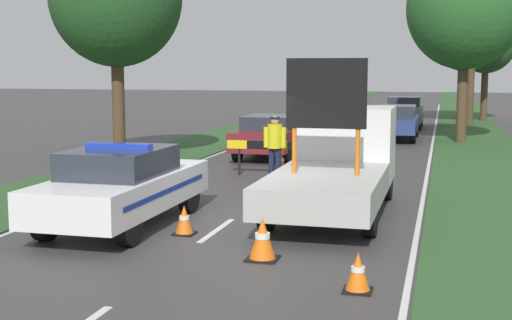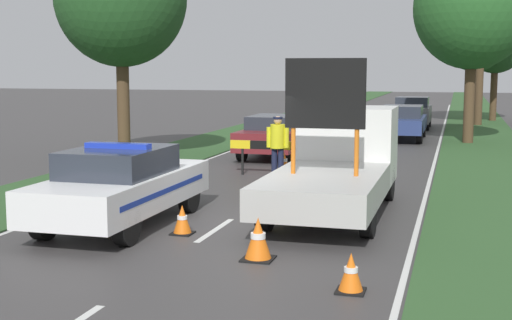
% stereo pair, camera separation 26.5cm
% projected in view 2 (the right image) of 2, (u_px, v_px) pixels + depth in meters
% --- Properties ---
extents(ground_plane, '(160.00, 160.00, 0.00)m').
position_uv_depth(ground_plane, '(225.00, 223.00, 14.02)').
color(ground_plane, '#3D3A3A').
extents(lane_markings, '(7.42, 66.51, 0.01)m').
position_uv_depth(lane_markings, '(343.00, 145.00, 28.13)').
color(lane_markings, silver).
rests_on(lane_markings, ground).
extents(grass_verge_left, '(3.16, 120.00, 0.03)m').
position_uv_depth(grass_verge_left, '(250.00, 131.00, 34.55)').
color(grass_verge_left, '#2D5128').
rests_on(grass_verge_left, ground).
extents(grass_verge_right, '(3.16, 120.00, 0.03)m').
position_uv_depth(grass_verge_right, '(480.00, 136.00, 31.66)').
color(grass_verge_right, '#2D5128').
rests_on(grass_verge_right, ground).
extents(police_car, '(1.86, 4.86, 1.62)m').
position_uv_depth(police_car, '(122.00, 185.00, 13.77)').
color(police_car, white).
rests_on(police_car, ground).
extents(work_truck, '(2.16, 5.95, 3.22)m').
position_uv_depth(work_truck, '(338.00, 162.00, 15.36)').
color(work_truck, white).
rests_on(work_truck, ground).
extents(road_barrier, '(3.54, 0.08, 0.99)m').
position_uv_depth(road_barrier, '(291.00, 148.00, 19.94)').
color(road_barrier, black).
rests_on(road_barrier, ground).
extents(police_officer, '(0.63, 0.40, 1.74)m').
position_uv_depth(police_officer, '(278.00, 142.00, 19.38)').
color(police_officer, '#191E38').
rests_on(police_officer, ground).
extents(pedestrian_civilian, '(0.59, 0.38, 1.65)m').
position_uv_depth(pedestrian_civilian, '(308.00, 147.00, 18.83)').
color(pedestrian_civilian, '#191E38').
rests_on(pedestrian_civilian, ground).
extents(traffic_cone_near_police, '(0.39, 0.39, 0.54)m').
position_uv_depth(traffic_cone_near_police, '(182.00, 220.00, 13.08)').
color(traffic_cone_near_police, black).
rests_on(traffic_cone_near_police, ground).
extents(traffic_cone_centre_front, '(0.48, 0.48, 0.67)m').
position_uv_depth(traffic_cone_centre_front, '(283.00, 162.00, 20.71)').
color(traffic_cone_centre_front, black).
rests_on(traffic_cone_centre_front, ground).
extents(traffic_cone_near_truck, '(0.50, 0.50, 0.69)m').
position_uv_depth(traffic_cone_near_truck, '(258.00, 239.00, 11.31)').
color(traffic_cone_near_truck, black).
rests_on(traffic_cone_near_truck, ground).
extents(traffic_cone_behind_barrier, '(0.40, 0.40, 0.55)m').
position_uv_depth(traffic_cone_behind_barrier, '(351.00, 273.00, 9.68)').
color(traffic_cone_behind_barrier, black).
rests_on(traffic_cone_behind_barrier, ground).
extents(queued_car_wagon_maroon, '(1.89, 4.59, 1.43)m').
position_uv_depth(queued_car_wagon_maroon, '(277.00, 135.00, 24.46)').
color(queued_car_wagon_maroon, maroon).
rests_on(queued_car_wagon_maroon, ground).
extents(queued_car_hatch_blue, '(1.83, 4.62, 1.46)m').
position_uv_depth(queued_car_hatch_blue, '(402.00, 121.00, 30.25)').
color(queued_car_hatch_blue, navy).
rests_on(queued_car_hatch_blue, ground).
extents(queued_car_suv_grey, '(1.79, 3.92, 1.59)m').
position_uv_depth(queued_car_suv_grey, '(412.00, 112.00, 36.03)').
color(queued_car_suv_grey, slate).
rests_on(queued_car_suv_grey, ground).
extents(roadside_tree_near_left, '(4.55, 4.55, 7.62)m').
position_uv_depth(roadside_tree_near_left, '(477.00, 29.00, 40.23)').
color(roadside_tree_near_left, '#4C3823').
rests_on(roadside_tree_near_left, ground).
extents(roadside_tree_mid_left, '(4.65, 4.65, 7.86)m').
position_uv_depth(roadside_tree_mid_left, '(473.00, 8.00, 28.21)').
color(roadside_tree_mid_left, '#4C3823').
rests_on(roadside_tree_mid_left, ground).
extents(roadside_tree_mid_right, '(3.40, 3.40, 6.30)m').
position_uv_depth(roadside_tree_mid_right, '(496.00, 42.00, 40.50)').
color(roadside_tree_mid_right, '#4C3823').
rests_on(roadside_tree_mid_right, ground).
extents(roadside_tree_far_left, '(4.18, 4.18, 8.23)m').
position_uv_depth(roadside_tree_far_left, '(482.00, 11.00, 37.14)').
color(roadside_tree_far_left, '#4C3823').
rests_on(roadside_tree_far_left, ground).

